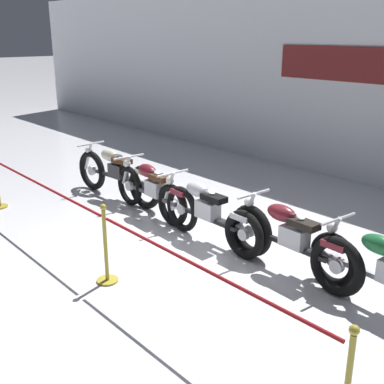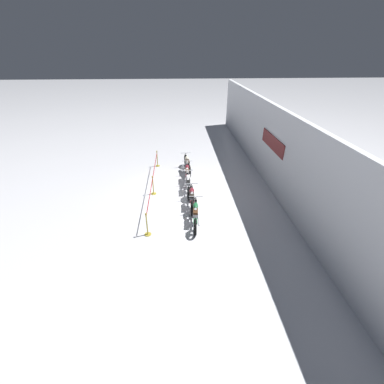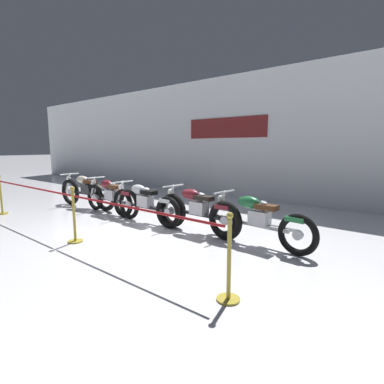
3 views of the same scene
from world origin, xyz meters
TOP-DOWN VIEW (x-y plane):
  - ground_plane at (0.00, 0.00)m, footprint 120.00×120.00m
  - back_wall at (-0.00, 5.12)m, footprint 28.00×0.29m
  - motorcycle_cream_0 at (-2.66, 0.61)m, footprint 2.41×0.62m
  - motorcycle_maroon_1 at (-1.41, 0.55)m, footprint 2.31×0.62m
  - motorcycle_silver_2 at (-0.09, 0.54)m, footprint 2.31×0.62m
  - motorcycle_maroon_3 at (1.42, 0.65)m, footprint 2.18×0.62m
  - stanchion_far_left at (-1.37, -1.28)m, footprint 7.16×0.28m
  - stanchion_mid_left at (0.03, -1.28)m, footprint 0.28×0.28m

SIDE VIEW (x-z plane):
  - ground_plane at x=0.00m, z-range 0.00..0.00m
  - stanchion_mid_left at x=0.03m, z-range -0.17..0.88m
  - motorcycle_silver_2 at x=-0.09m, z-range -0.01..0.93m
  - motorcycle_maroon_3 at x=1.42m, z-range -0.01..0.94m
  - motorcycle_maroon_1 at x=-1.41m, z-range 0.00..0.95m
  - motorcycle_cream_0 at x=-2.66m, z-range 0.00..0.98m
  - stanchion_far_left at x=-1.37m, z-range 0.17..1.22m
  - back_wall at x=0.00m, z-range 0.00..4.20m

